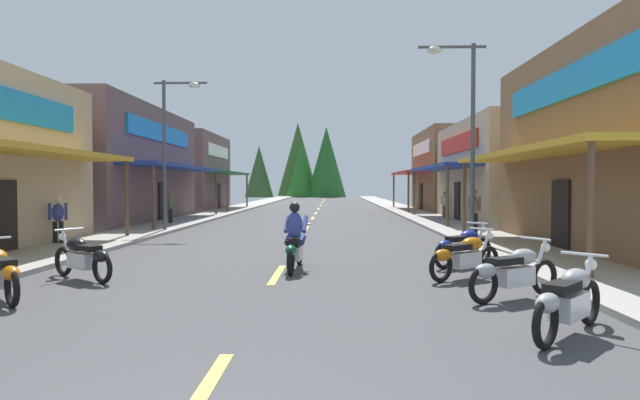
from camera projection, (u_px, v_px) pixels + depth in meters
The scene contains 22 objects.
ground at pixel (316, 213), 35.83m from camera, with size 10.71×96.45×0.10m, color #424244.
sidewalk_left at pixel (223, 212), 36.00m from camera, with size 2.56×96.45×0.12m, color #9E9991.
sidewalk_right at pixel (410, 212), 35.65m from camera, with size 2.56×96.45×0.12m, color #9E9991.
centerline_dashes at pixel (317, 211), 38.60m from camera, with size 0.16×69.34×0.01m.
storefront_left_middle at pixel (105, 165), 26.93m from camera, with size 7.92×13.02×6.04m.
storefront_left_far at pixel (168, 172), 40.17m from camera, with size 9.92×9.46×5.93m.
storefront_right_middle at pixel (534, 172), 27.01m from camera, with size 9.89×10.79×5.34m.
storefront_right_far at pixel (467, 171), 38.28m from camera, with size 8.67×9.74×6.05m.
streetlamp_left at pixel (172, 134), 20.85m from camera, with size 2.18×0.30×6.26m.
streetlamp_right at pixel (463, 115), 16.44m from camera, with size 2.18×0.30×6.53m.
motorcycle_parked_right_0 at pixel (569, 299), 6.51m from camera, with size 1.57×1.60×1.04m.
motorcycle_parked_right_1 at pixel (514, 271), 8.63m from camera, with size 1.90×1.16×1.04m.
motorcycle_parked_right_2 at pixel (465, 256), 10.55m from camera, with size 1.79×1.34×1.04m.
motorcycle_parked_right_3 at pixel (463, 246), 12.19m from camera, with size 1.74×1.41×1.04m.
motorcycle_parked_left_1 at pixel (0, 272), 8.57m from camera, with size 1.62×1.54×1.04m.
motorcycle_parked_left_2 at pixel (83, 256), 10.43m from camera, with size 1.82×1.29×1.04m.
rider_cruising_lead at pixel (295, 242), 11.61m from camera, with size 0.60×2.14×1.57m.
pedestrian_by_shop at pixel (171, 206), 24.69m from camera, with size 0.27×0.57×1.59m.
pedestrian_browsing at pixel (474, 209), 18.93m from camera, with size 0.55×0.34×1.81m.
pedestrian_waiting at pixel (445, 203), 28.92m from camera, with size 0.43×0.47×1.60m.
pedestrian_strolling at pixel (58, 218), 16.05m from camera, with size 0.56×0.34×1.61m.
treeline_backdrop at pixel (306, 164), 84.84m from camera, with size 16.44×12.36×12.82m.
Camera 1 is at (1.22, -2.54, 1.96)m, focal length 28.45 mm.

